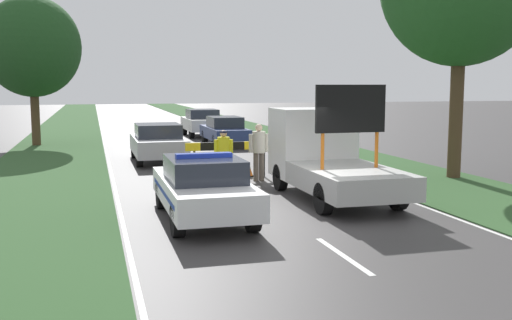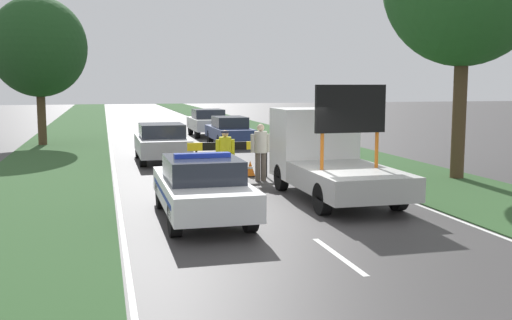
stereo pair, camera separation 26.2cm
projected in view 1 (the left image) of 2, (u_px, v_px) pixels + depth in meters
The scene contains 16 objects.
ground_plane at pixel (285, 216), 13.95m from camera, with size 160.00×160.00×0.00m, color #3D3A3A.
lane_markings at pixel (192, 152), 26.92m from camera, with size 7.49×63.21×0.01m.
grass_verge_left at pixel (61, 142), 31.54m from camera, with size 4.19×120.00×0.03m.
grass_verge_right at pixel (275, 137), 34.63m from camera, with size 4.19×120.00×0.03m.
police_car at pixel (203, 187), 13.52m from camera, with size 1.81×4.67×1.53m.
work_truck at pixel (326, 156), 16.44m from camera, with size 2.19×5.28×3.05m.
road_barrier at pixel (230, 148), 19.42m from camera, with size 2.90×0.08×1.19m.
police_officer at pixel (224, 152), 18.41m from camera, with size 0.59×0.38×1.65m.
pedestrian_civilian at pixel (259, 148), 18.90m from camera, with size 0.65×0.41×1.81m.
traffic_cone_near_police at pixel (248, 169), 19.90m from camera, with size 0.38×0.38×0.53m.
traffic_cone_centre_front at pixel (311, 163), 21.15m from camera, with size 0.41×0.41×0.57m.
traffic_cone_near_truck at pixel (215, 182), 16.70m from camera, with size 0.51×0.51×0.70m.
queued_car_sedan_silver at pixel (158, 142), 23.58m from camera, with size 1.90×4.40×1.51m.
queued_car_hatch_blue at pixel (224, 131), 29.93m from camera, with size 1.70×4.56×1.44m.
queued_car_van_white at pixel (202, 122), 35.09m from camera, with size 1.90×4.27×1.59m.
roadside_tree_near_left at pixel (32, 47), 29.25m from camera, with size 4.68×4.68×7.33m.
Camera 1 is at (-4.27, -13.01, 3.07)m, focal length 42.00 mm.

